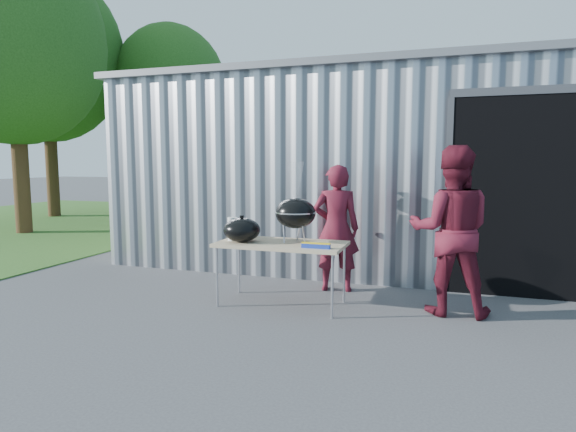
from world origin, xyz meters
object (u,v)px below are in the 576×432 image
(kettle_grill, at_px, (295,208))
(person_bystander, at_px, (451,231))
(folding_table, at_px, (281,246))
(person_cook, at_px, (336,228))

(kettle_grill, height_order, person_bystander, person_bystander)
(person_bystander, bearing_deg, folding_table, 6.41)
(folding_table, relative_size, person_cook, 0.90)
(folding_table, bearing_deg, person_bystander, 8.62)
(person_cook, distance_m, person_bystander, 1.52)
(kettle_grill, distance_m, person_cook, 0.91)
(folding_table, distance_m, person_cook, 0.97)
(kettle_grill, xyz_separation_m, person_bystander, (1.73, 0.23, -0.23))
(kettle_grill, bearing_deg, person_cook, 68.10)
(person_cook, xyz_separation_m, person_bystander, (1.42, -0.55, 0.11))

